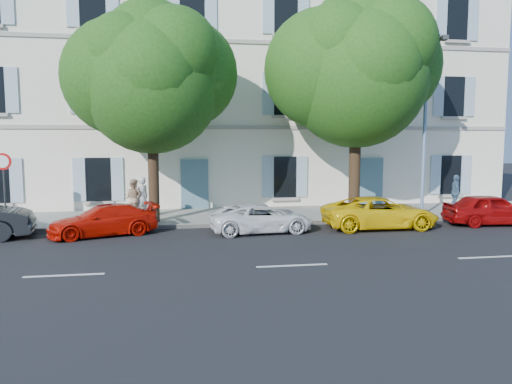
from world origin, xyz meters
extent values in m
plane|color=black|center=(0.00, 0.00, 0.00)|extent=(90.00, 90.00, 0.00)
cube|color=#A09E96|center=(0.00, 4.45, 0.07)|extent=(36.00, 4.50, 0.15)
cube|color=#9E998E|center=(0.00, 2.28, 0.08)|extent=(36.00, 0.16, 0.16)
cube|color=white|center=(0.00, 10.20, 6.00)|extent=(28.00, 7.00, 12.00)
imported|color=red|center=(-5.71, 1.27, 0.56)|extent=(4.14, 2.67, 1.12)
imported|color=white|center=(0.02, 0.94, 0.54)|extent=(4.02, 2.10, 1.08)
imported|color=yellow|center=(4.71, 1.01, 0.62)|extent=(4.47, 2.10, 1.24)
imported|color=#960909|center=(9.44, 0.96, 0.64)|extent=(3.86, 1.86, 1.27)
cylinder|color=#3A2819|center=(-3.97, 3.13, 1.85)|extent=(0.43, 0.43, 3.40)
ellipsoid|color=#2B671A|center=(-3.97, 3.13, 5.59)|extent=(5.44, 5.44, 5.99)
cylinder|color=#3A2819|center=(4.48, 3.24, 1.99)|extent=(0.49, 0.49, 3.67)
ellipsoid|color=#2E6D1B|center=(4.48, 3.24, 6.06)|extent=(5.96, 5.96, 6.56)
cylinder|color=#383A3D|center=(-9.53, 3.02, 1.33)|extent=(0.06, 0.06, 2.36)
cylinder|color=red|center=(-9.53, 2.98, 2.62)|extent=(0.65, 0.08, 0.64)
cylinder|color=#7293BF|center=(7.39, 2.78, 3.85)|extent=(0.15, 0.15, 7.39)
cylinder|color=#7293BF|center=(7.39, 2.14, 7.54)|extent=(0.37, 1.28, 0.09)
cube|color=#383A3D|center=(7.39, 1.49, 7.40)|extent=(0.31, 0.46, 0.17)
imported|color=silver|center=(-4.52, 4.16, 1.02)|extent=(0.76, 0.70, 1.73)
imported|color=tan|center=(-4.85, 4.09, 0.98)|extent=(1.00, 0.91, 1.66)
imported|color=slate|center=(9.68, 3.98, 0.98)|extent=(0.63, 1.05, 1.67)
camera|label=1|loc=(-3.19, -17.10, 3.52)|focal=35.00mm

